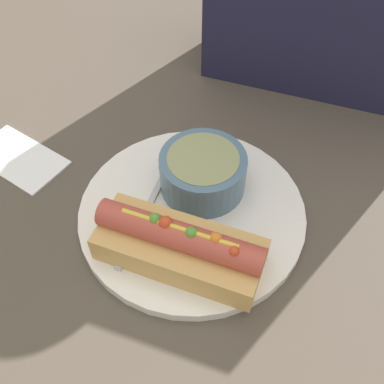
% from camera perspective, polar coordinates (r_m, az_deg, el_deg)
% --- Properties ---
extents(ground_plane, '(4.00, 4.00, 0.00)m').
position_cam_1_polar(ground_plane, '(0.54, 0.00, -3.01)').
color(ground_plane, '#4C4238').
extents(dinner_plate, '(0.27, 0.27, 0.01)m').
position_cam_1_polar(dinner_plate, '(0.54, 0.00, -2.60)').
color(dinner_plate, white).
rests_on(dinner_plate, ground_plane).
extents(hot_dog, '(0.18, 0.07, 0.06)m').
position_cam_1_polar(hot_dog, '(0.47, -1.56, -6.80)').
color(hot_dog, tan).
rests_on(hot_dog, dinner_plate).
extents(soup_bowl, '(0.10, 0.10, 0.05)m').
position_cam_1_polar(soup_bowl, '(0.53, 1.40, 2.69)').
color(soup_bowl, slate).
rests_on(soup_bowl, dinner_plate).
extents(spoon, '(0.03, 0.18, 0.01)m').
position_cam_1_polar(spoon, '(0.55, -4.08, 1.26)').
color(spoon, '#B7B7BC').
rests_on(spoon, dinner_plate).
extents(napkin, '(0.14, 0.10, 0.01)m').
position_cam_1_polar(napkin, '(0.64, -21.15, 4.10)').
color(napkin, white).
rests_on(napkin, ground_plane).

